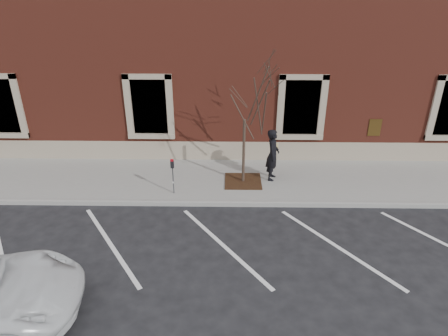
{
  "coord_description": "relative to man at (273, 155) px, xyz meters",
  "views": [
    {
      "loc": [
        0.19,
        -10.89,
        6.42
      ],
      "look_at": [
        0.0,
        0.6,
        1.1
      ],
      "focal_mm": 30.0,
      "sensor_mm": 36.0,
      "label": 1
    }
  ],
  "objects": [
    {
      "name": "parking_meter",
      "position": [
        -3.51,
        -1.2,
        -0.08
      ],
      "size": [
        0.12,
        0.09,
        1.27
      ],
      "rotation": [
        0.0,
        0.0,
        0.31
      ],
      "color": "#595B60",
      "rests_on": "sidewalk_near"
    },
    {
      "name": "ground",
      "position": [
        -1.76,
        -1.75,
        -1.11
      ],
      "size": [
        120.0,
        120.0,
        0.0
      ],
      "primitive_type": "plane",
      "color": "#28282B",
      "rests_on": "ground"
    },
    {
      "name": "building_civic",
      "position": [
        -1.76,
        5.99,
        2.88
      ],
      "size": [
        40.0,
        8.62,
        8.0
      ],
      "color": "maroon",
      "rests_on": "ground"
    },
    {
      "name": "curb_near",
      "position": [
        -1.76,
        -1.8,
        -1.04
      ],
      "size": [
        40.0,
        0.12,
        0.15
      ],
      "primitive_type": "cube",
      "color": "#9E9E99",
      "rests_on": "ground"
    },
    {
      "name": "tree_grate",
      "position": [
        -1.07,
        -0.27,
        -0.95
      ],
      "size": [
        1.34,
        1.34,
        0.03
      ],
      "primitive_type": "cube",
      "color": "#392612",
      "rests_on": "sidewalk_near"
    },
    {
      "name": "man",
      "position": [
        0.0,
        0.0,
        0.0
      ],
      "size": [
        0.62,
        0.79,
        1.93
      ],
      "primitive_type": "imported",
      "rotation": [
        0.0,
        0.0,
        1.33
      ],
      "color": "black",
      "rests_on": "sidewalk_near"
    },
    {
      "name": "sidewalk_near",
      "position": [
        -1.76,
        0.0,
        -1.04
      ],
      "size": [
        40.0,
        3.5,
        0.15
      ],
      "primitive_type": "cube",
      "color": "gray",
      "rests_on": "ground"
    },
    {
      "name": "parking_stripes",
      "position": [
        -1.76,
        -3.95,
        -1.11
      ],
      "size": [
        28.0,
        4.4,
        0.01
      ],
      "primitive_type": null,
      "color": "silver",
      "rests_on": "ground"
    },
    {
      "name": "sapling",
      "position": [
        -1.07,
        -0.27,
        2.08
      ],
      "size": [
        2.61,
        2.61,
        4.35
      ],
      "color": "#443129",
      "rests_on": "sidewalk_near"
    }
  ]
}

